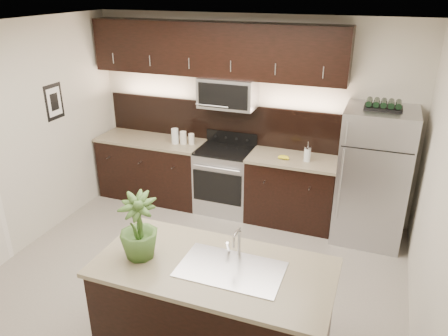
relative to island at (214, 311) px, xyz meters
name	(u,v)px	position (x,y,z in m)	size (l,w,h in m)	color
ground	(193,280)	(-0.60, 0.87, -0.47)	(4.50, 4.50, 0.00)	gray
room_walls	(176,137)	(-0.71, 0.83, 1.22)	(4.52, 4.02, 2.71)	beige
counter_run	(212,177)	(-1.06, 2.56, 0.00)	(3.51, 0.65, 0.94)	black
upper_fixtures	(216,58)	(-1.03, 2.70, 1.67)	(3.49, 0.40, 1.66)	black
island	(214,311)	(0.00, 0.00, 0.00)	(1.96, 0.96, 0.94)	black
sink_faucet	(231,267)	(0.15, 0.01, 0.48)	(0.84, 0.50, 0.28)	silver
refrigerator	(373,176)	(1.12, 2.50, 0.39)	(0.83, 0.75, 1.71)	#B2B2B7
wine_rack	(384,105)	(1.12, 2.50, 1.29)	(0.42, 0.26, 0.10)	black
plant	(138,226)	(-0.63, -0.09, 0.76)	(0.32, 0.32, 0.58)	#395A24
canisters	(181,137)	(-1.50, 2.53, 0.56)	(0.32, 0.14, 0.22)	silver
french_press	(307,154)	(0.29, 2.51, 0.56)	(0.09, 0.09, 0.26)	silver
bananas	(281,157)	(-0.04, 2.48, 0.49)	(0.15, 0.12, 0.05)	yellow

